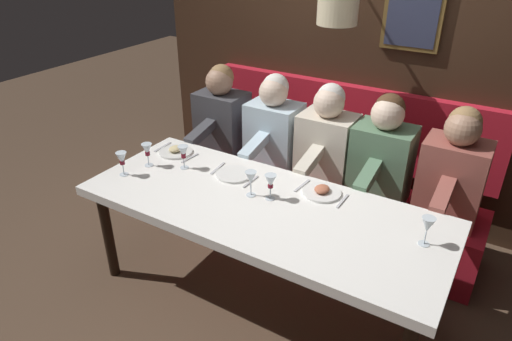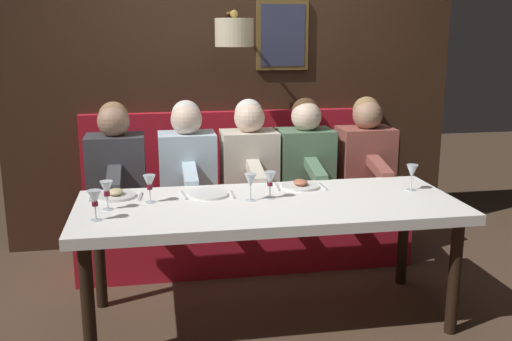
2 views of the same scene
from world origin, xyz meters
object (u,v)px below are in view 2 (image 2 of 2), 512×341
object	(u,v)px
diner_far	(187,160)
diner_middle	(249,158)
diner_near	(305,156)
wine_glass_0	(270,180)
wine_glass_3	(107,190)
diner_nearest	(365,154)
wine_glass_2	(95,199)
wine_glass_5	(412,172)
wine_glass_1	(250,181)
dining_table	(269,213)
wine_glass_4	(149,183)
diner_farthest	(116,163)

from	to	relation	value
diner_far	diner_middle	bearing A→B (deg)	-90.00
diner_near	wine_glass_0	world-z (taller)	diner_near
wine_glass_0	wine_glass_3	xyz separation A→B (m)	(-0.06, 0.93, -0.00)
wine_glass_0	diner_nearest	bearing A→B (deg)	-47.83
wine_glass_2	wine_glass_5	distance (m)	1.91
diner_near	wine_glass_2	world-z (taller)	diner_near
wine_glass_1	diner_far	bearing A→B (deg)	20.62
dining_table	wine_glass_5	world-z (taller)	wine_glass_5
diner_far	wine_glass_5	distance (m)	1.55
diner_near	wine_glass_4	xyz separation A→B (m)	(-0.77, 1.13, 0.04)
diner_middle	wine_glass_1	distance (m)	0.85
diner_middle	dining_table	bearing A→B (deg)	178.01
wine_glass_4	dining_table	bearing A→B (deg)	-99.37
dining_table	wine_glass_5	distance (m)	0.95
dining_table	wine_glass_1	xyz separation A→B (m)	(0.05, 0.10, 0.18)
diner_middle	wine_glass_5	bearing A→B (deg)	-131.11
diner_near	wine_glass_3	distance (m)	1.62
diner_middle	wine_glass_0	bearing A→B (deg)	179.27
wine_glass_3	wine_glass_4	size ratio (longest dim) A/B	1.00
wine_glass_4	wine_glass_5	xyz separation A→B (m)	(-0.01, -1.61, 0.00)
wine_glass_3	wine_glass_5	size ratio (longest dim) A/B	1.00
wine_glass_0	wine_glass_1	bearing A→B (deg)	102.58
wine_glass_2	wine_glass_4	distance (m)	0.40
diner_farthest	wine_glass_5	distance (m)	2.00
wine_glass_5	diner_nearest	bearing A→B (deg)	0.87
wine_glass_1	wine_glass_4	bearing A→B (deg)	83.41
diner_far	wine_glass_4	world-z (taller)	diner_far
diner_near	wine_glass_4	distance (m)	1.37
diner_near	wine_glass_3	world-z (taller)	diner_near
diner_nearest	diner_farthest	distance (m)	1.83
diner_near	wine_glass_2	distance (m)	1.76
dining_table	wine_glass_5	xyz separation A→B (m)	(0.10, -0.93, 0.18)
dining_table	wine_glass_4	distance (m)	0.71
diner_near	diner_nearest	bearing A→B (deg)	-90.00
wine_glass_1	wine_glass_2	distance (m)	0.89
wine_glass_0	wine_glass_2	bearing A→B (deg)	104.07
wine_glass_2	wine_glass_5	size ratio (longest dim) A/B	1.00
diner_far	dining_table	bearing A→B (deg)	-154.76
wine_glass_1	wine_glass_5	world-z (taller)	same
diner_middle	diner_far	distance (m)	0.45
diner_middle	wine_glass_4	size ratio (longest dim) A/B	4.82
dining_table	wine_glass_3	size ratio (longest dim) A/B	13.54
wine_glass_1	wine_glass_3	size ratio (longest dim) A/B	1.00
wine_glass_5	diner_far	bearing A→B (deg)	59.79
dining_table	wine_glass_2	distance (m)	0.99
wine_glass_2	wine_glass_5	bearing A→B (deg)	-81.73
diner_nearest	wine_glass_2	distance (m)	2.15
dining_table	wine_glass_1	size ratio (longest dim) A/B	13.54
wine_glass_0	diner_farthest	bearing A→B (deg)	49.04
diner_near	wine_glass_0	xyz separation A→B (m)	(-0.81, 0.43, 0.04)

